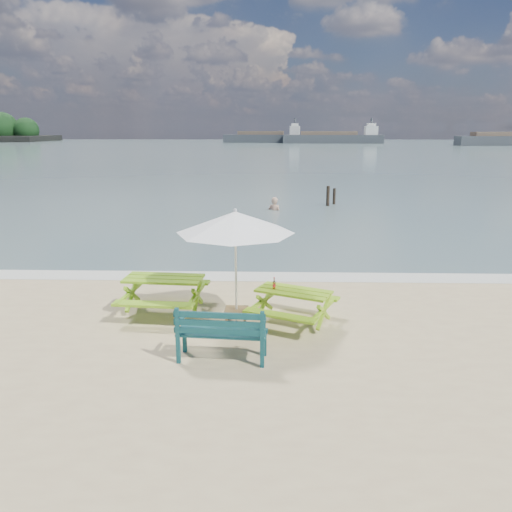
{
  "coord_description": "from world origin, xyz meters",
  "views": [
    {
      "loc": [
        0.71,
        -8.44,
        3.96
      ],
      "look_at": [
        0.38,
        3.0,
        1.0
      ],
      "focal_mm": 35.0,
      "sensor_mm": 36.0,
      "label": 1
    }
  ],
  "objects_px": {
    "park_bench": "(222,343)",
    "side_table": "(236,316)",
    "picnic_table_left": "(165,295)",
    "patio_umbrella": "(235,222)",
    "beer_bottle": "(274,285)",
    "picnic_table_right": "(293,307)",
    "swimmer": "(275,216)"
  },
  "relations": [
    {
      "from": "park_bench",
      "to": "side_table",
      "type": "relative_size",
      "value": 3.28
    },
    {
      "from": "park_bench",
      "to": "beer_bottle",
      "type": "bearing_deg",
      "value": 62.86
    },
    {
      "from": "picnic_table_right",
      "to": "swimmer",
      "type": "distance_m",
      "value": 14.72
    },
    {
      "from": "beer_bottle",
      "to": "swimmer",
      "type": "relative_size",
      "value": 0.13
    },
    {
      "from": "picnic_table_left",
      "to": "swimmer",
      "type": "distance_m",
      "value": 14.38
    },
    {
      "from": "side_table",
      "to": "swimmer",
      "type": "xyz_separation_m",
      "value": [
        0.9,
        14.74,
        -0.46
      ]
    },
    {
      "from": "picnic_table_right",
      "to": "patio_umbrella",
      "type": "relative_size",
      "value": 0.88
    },
    {
      "from": "picnic_table_right",
      "to": "side_table",
      "type": "distance_m",
      "value": 1.19
    },
    {
      "from": "picnic_table_right",
      "to": "park_bench",
      "type": "bearing_deg",
      "value": -127.7
    },
    {
      "from": "picnic_table_right",
      "to": "side_table",
      "type": "relative_size",
      "value": 4.39
    },
    {
      "from": "picnic_table_right",
      "to": "park_bench",
      "type": "xyz_separation_m",
      "value": [
        -1.32,
        -1.7,
        -0.05
      ]
    },
    {
      "from": "side_table",
      "to": "patio_umbrella",
      "type": "relative_size",
      "value": 0.2
    },
    {
      "from": "side_table",
      "to": "patio_umbrella",
      "type": "height_order",
      "value": "patio_umbrella"
    },
    {
      "from": "picnic_table_left",
      "to": "park_bench",
      "type": "bearing_deg",
      "value": -56.79
    },
    {
      "from": "swimmer",
      "to": "picnic_table_right",
      "type": "bearing_deg",
      "value": -88.92
    },
    {
      "from": "picnic_table_right",
      "to": "beer_bottle",
      "type": "distance_m",
      "value": 0.61
    },
    {
      "from": "park_bench",
      "to": "side_table",
      "type": "xyz_separation_m",
      "value": [
        0.14,
        1.67,
        -0.14
      ]
    },
    {
      "from": "picnic_table_left",
      "to": "patio_umbrella",
      "type": "relative_size",
      "value": 0.82
    },
    {
      "from": "side_table",
      "to": "beer_bottle",
      "type": "height_order",
      "value": "beer_bottle"
    },
    {
      "from": "picnic_table_left",
      "to": "patio_umbrella",
      "type": "height_order",
      "value": "patio_umbrella"
    },
    {
      "from": "picnic_table_left",
      "to": "picnic_table_right",
      "type": "distance_m",
      "value": 2.85
    },
    {
      "from": "picnic_table_right",
      "to": "side_table",
      "type": "bearing_deg",
      "value": -178.41
    },
    {
      "from": "patio_umbrella",
      "to": "park_bench",
      "type": "bearing_deg",
      "value": -94.65
    },
    {
      "from": "park_bench",
      "to": "patio_umbrella",
      "type": "bearing_deg",
      "value": 85.35
    },
    {
      "from": "picnic_table_right",
      "to": "picnic_table_left",
      "type": "bearing_deg",
      "value": 168.65
    },
    {
      "from": "picnic_table_right",
      "to": "swimmer",
      "type": "relative_size",
      "value": 1.14
    },
    {
      "from": "patio_umbrella",
      "to": "beer_bottle",
      "type": "relative_size",
      "value": 9.87
    },
    {
      "from": "side_table",
      "to": "beer_bottle",
      "type": "relative_size",
      "value": 1.97
    },
    {
      "from": "picnic_table_left",
      "to": "patio_umbrella",
      "type": "distance_m",
      "value": 2.46
    },
    {
      "from": "side_table",
      "to": "swimmer",
      "type": "bearing_deg",
      "value": 86.5
    },
    {
      "from": "picnic_table_left",
      "to": "picnic_table_right",
      "type": "height_order",
      "value": "picnic_table_left"
    },
    {
      "from": "picnic_table_left",
      "to": "beer_bottle",
      "type": "height_order",
      "value": "beer_bottle"
    }
  ]
}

